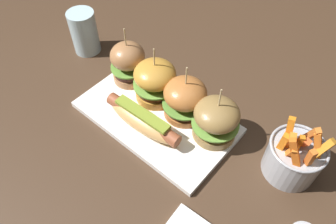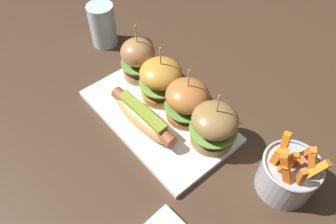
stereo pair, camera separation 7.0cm
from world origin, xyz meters
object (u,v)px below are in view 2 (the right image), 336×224
platter_main (158,116)px  slider_center_right (187,101)px  slider_far_right (214,126)px  water_glass (103,25)px  hot_dog (143,117)px  slider_far_left (138,59)px  fries_bucket (288,174)px  slider_center_left (161,80)px

platter_main → slider_center_right: (0.04, 0.05, 0.06)m
slider_far_right → water_glass: bearing=177.6°
platter_main → water_glass: (-0.32, 0.06, 0.05)m
slider_center_right → water_glass: 0.36m
slider_far_right → platter_main: bearing=-161.4°
water_glass → platter_main: bearing=-11.2°
hot_dog → slider_far_right: 0.16m
platter_main → slider_far_left: size_ratio=2.39×
platter_main → water_glass: water_glass is taller
fries_bucket → hot_dog: bearing=-157.7°
slider_far_right → fries_bucket: (0.17, 0.03, -0.01)m
platter_main → slider_far_right: size_ratio=2.59×
slider_center_left → slider_far_right: slider_center_left is taller
slider_far_right → water_glass: 0.45m
slider_center_right → slider_far_right: slider_center_right is taller
hot_dog → slider_far_left: bearing=146.0°
slider_far_left → slider_center_right: slider_far_left is taller
slider_center_left → fries_bucket: 0.34m
slider_center_right → slider_far_right: size_ratio=1.01×
hot_dog → slider_center_left: size_ratio=1.35×
hot_dog → slider_center_left: slider_center_left is taller
water_glass → slider_center_right: bearing=-2.3°
platter_main → slider_center_left: size_ratio=2.49×
water_glass → hot_dog: bearing=-18.3°
slider_center_right → hot_dog: bearing=-114.8°
fries_bucket → water_glass: 0.61m
slider_far_left → fries_bucket: bearing=4.0°
hot_dog → slider_far_right: size_ratio=1.40×
slider_far_left → slider_center_left: (0.09, -0.00, -0.00)m
platter_main → slider_far_right: bearing=18.6°
slider_center_left → water_glass: slider_center_left is taller
slider_center_right → fries_bucket: bearing=6.6°
fries_bucket → water_glass: bearing=-178.6°
fries_bucket → water_glass: size_ratio=1.20×
platter_main → slider_far_right: slider_far_right is taller
slider_far_right → hot_dog: bearing=-145.8°
slider_center_right → water_glass: bearing=177.7°
hot_dog → water_glass: size_ratio=1.64×
slider_far_right → slider_center_left: bearing=179.9°
slider_center_left → slider_center_right: bearing=2.4°
platter_main → slider_center_left: 0.08m
slider_far_left → slider_center_right: bearing=0.3°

